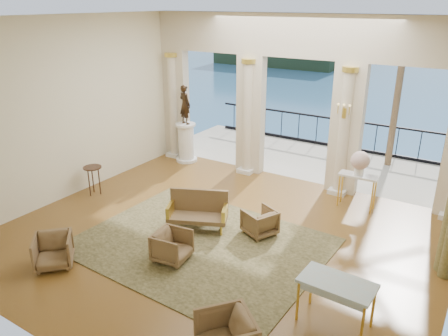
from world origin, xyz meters
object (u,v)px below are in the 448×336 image
Objects in this scene: settee at (198,210)px; armchair_d at (172,245)px; armchair_c at (260,221)px; side_table at (93,171)px; pedestal at (186,143)px; armchair_a at (53,249)px; game_table at (337,286)px; statue at (185,105)px; console_table at (358,180)px.

armchair_d is at bearing -100.74° from settee.
side_table reaches higher than armchair_c.
pedestal is (-4.17, 2.88, 0.27)m from armchair_c.
armchair_c is 5.07m from pedestal.
settee is 3.38m from side_table.
armchair_a is 1.09× the size of armchair_c.
pedestal reaches higher than side_table.
settee reaches higher than armchair_a.
statue is at bearing 146.11° from game_table.
pedestal reaches higher than armchair_d.
side_table is at bearing 170.94° from game_table.
settee is at bearing -134.67° from console_table.
console_table is at bearing 22.79° from settee.
armchair_d is 3.96m from side_table.
settee is 4.42m from pedestal.
settee is 1.86× the size of side_table.
console_table is at bearing -4.64° from pedestal.
settee is at bearing 15.96° from armchair_a.
armchair_a is at bearing -76.90° from pedestal.
armchair_a is at bearing 118.45° from statue.
armchair_c is at bearing -34.65° from pedestal.
pedestal is 1.60× the size of side_table.
game_table is at bearing -79.60° from console_table.
armchair_d is 0.47× the size of settee.
armchair_c is at bearing -35.36° from armchair_d.
statue is at bearing 105.86° from settee.
side_table is at bearing 155.16° from settee.
console_table is at bearing -169.29° from statue.
game_table reaches higher than armchair_a.
game_table is at bearing 76.16° from armchair_c.
armchair_c is 0.84× the size of side_table.
statue is (-4.17, 2.88, 1.50)m from armchair_c.
armchair_d is at bearing -8.24° from armchair_a.
armchair_c is at bearing 160.71° from statue.
game_table is 8.06m from pedestal.
side_table is at bearing -98.49° from pedestal.
settee is (-0.33, 1.34, 0.10)m from armchair_d.
console_table is 1.21× the size of side_table.
pedestal is at bearing -99.66° from armchair_c.
game_table is at bearing -45.71° from settee.
armchair_d is (1.79, 1.38, -0.02)m from armchair_a.
armchair_a is 3.35m from side_table.
settee is 1.16× the size of pedestal.
pedestal reaches higher than settee.
armchair_a reaches higher than armchair_c.
armchair_c is 4.70m from side_table.
game_table is (5.09, 1.32, 0.35)m from armchair_a.
settee is 4.63m from statue.
console_table is (2.34, 4.25, 0.38)m from armchair_d.
game_table is at bearing -36.20° from pedestal.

